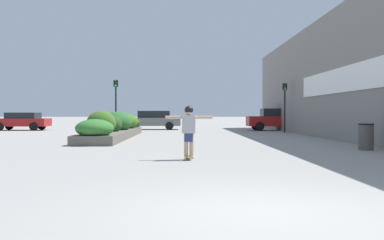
# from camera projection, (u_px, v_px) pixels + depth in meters

# --- Properties ---
(ground_plane) EXTENTS (300.00, 300.00, 0.00)m
(ground_plane) POSITION_uv_depth(u_px,v_px,m) (265.00, 212.00, 5.67)
(ground_plane) COLOR gray
(building_wall_right) EXTENTS (0.67, 38.64, 6.42)m
(building_wall_right) POSITION_uv_depth(u_px,v_px,m) (345.00, 73.00, 20.07)
(building_wall_right) COLOR gray
(building_wall_right) RESTS_ON ground_plane
(planter_box) EXTENTS (1.94, 11.85, 1.42)m
(planter_box) POSITION_uv_depth(u_px,v_px,m) (115.00, 127.00, 23.24)
(planter_box) COLOR #605B54
(planter_box) RESTS_ON ground_plane
(skateboard) EXTENTS (0.29, 0.72, 0.09)m
(skateboard) POSITION_uv_depth(u_px,v_px,m) (189.00, 157.00, 12.11)
(skateboard) COLOR olive
(skateboard) RESTS_ON ground_plane
(skateboarder) EXTENTS (1.34, 0.26, 1.44)m
(skateboarder) POSITION_uv_depth(u_px,v_px,m) (189.00, 126.00, 12.10)
(skateboarder) COLOR tan
(skateboarder) RESTS_ON skateboard
(trash_bin) EXTENTS (0.54, 0.54, 0.95)m
(trash_bin) POSITION_uv_depth(u_px,v_px,m) (366.00, 137.00, 15.23)
(trash_bin) COLOR #514C47
(trash_bin) RESTS_ON ground_plane
(car_leftmost) EXTENTS (4.15, 2.06, 1.37)m
(car_leftmost) POSITION_uv_depth(u_px,v_px,m) (22.00, 121.00, 33.01)
(car_leftmost) COLOR maroon
(car_leftmost) RESTS_ON ground_plane
(car_center_left) EXTENTS (4.36, 1.94, 1.55)m
(car_center_left) POSITION_uv_depth(u_px,v_px,m) (367.00, 119.00, 35.42)
(car_center_left) COLOR black
(car_center_left) RESTS_ON ground_plane
(car_center_right) EXTENTS (4.14, 1.94, 1.67)m
(car_center_right) POSITION_uv_depth(u_px,v_px,m) (275.00, 119.00, 32.70)
(car_center_right) COLOR maroon
(car_center_right) RESTS_ON ground_plane
(car_rightmost) EXTENTS (4.59, 2.06, 1.50)m
(car_rightmost) POSITION_uv_depth(u_px,v_px,m) (153.00, 120.00, 34.45)
(car_rightmost) COLOR slate
(car_rightmost) RESTS_ON ground_plane
(traffic_light_left) EXTENTS (0.28, 0.30, 3.53)m
(traffic_light_left) POSITION_uv_depth(u_px,v_px,m) (116.00, 97.00, 28.45)
(traffic_light_left) COLOR black
(traffic_light_left) RESTS_ON ground_plane
(traffic_light_right) EXTENTS (0.28, 0.30, 3.32)m
(traffic_light_right) POSITION_uv_depth(u_px,v_px,m) (285.00, 99.00, 28.50)
(traffic_light_right) COLOR black
(traffic_light_right) RESTS_ON ground_plane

